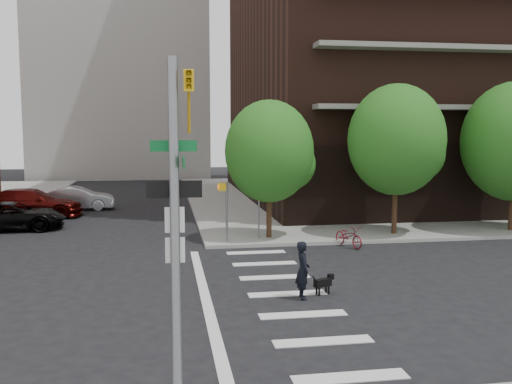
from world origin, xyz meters
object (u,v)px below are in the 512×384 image
traffic_signal (178,273)px  dog_walker (303,270)px  scooter (349,236)px  parked_car_silver (77,198)px  parked_car_black (12,216)px  parked_car_maroon (31,203)px

traffic_signal → dog_walker: traffic_signal is taller
dog_walker → scooter: bearing=-28.8°
parked_car_silver → dog_walker: size_ratio=2.58×
parked_car_black → parked_car_silver: size_ratio=1.14×
parked_car_silver → scooter: bearing=-138.4°
parked_car_black → parked_car_maroon: size_ratio=0.89×
traffic_signal → dog_walker: 8.14m
parked_car_maroon → parked_car_silver: bearing=-36.2°
parked_car_black → scooter: 16.68m
traffic_signal → parked_car_black: traffic_signal is taller
traffic_signal → parked_car_black: size_ratio=1.18×
scooter → parked_car_black: bearing=137.0°
traffic_signal → parked_car_black: 22.08m
dog_walker → parked_car_silver: bearing=23.9°
parked_car_black → parked_car_silver: bearing=-19.8°
parked_car_black → parked_car_maroon: 4.20m
traffic_signal → parked_car_maroon: traffic_signal is taller
parked_car_silver → dog_walker: 22.66m
traffic_signal → parked_car_maroon: (-7.73, 24.79, -1.87)m
parked_car_maroon → parked_car_silver: parked_car_maroon is taller
traffic_signal → parked_car_silver: bearing=101.5°
dog_walker → parked_car_black: bearing=39.6°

